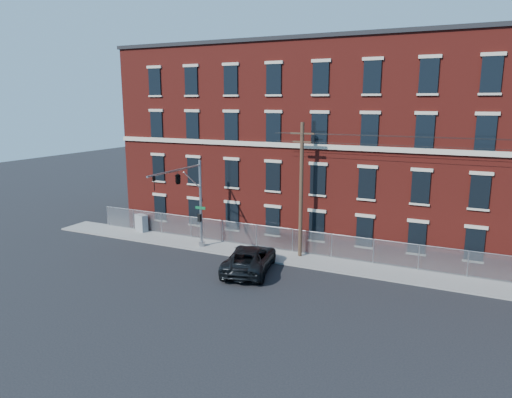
{
  "coord_description": "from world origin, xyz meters",
  "views": [
    {
      "loc": [
        13.39,
        -26.24,
        11.56
      ],
      "look_at": [
        -0.92,
        4.0,
        4.56
      ],
      "focal_mm": 32.73,
      "sensor_mm": 36.0,
      "label": 1
    }
  ],
  "objects_px": {
    "utility_pole_near": "(301,188)",
    "utility_cabinet": "(141,223)",
    "pickup_truck": "(250,259)",
    "traffic_signal_mast": "(184,187)"
  },
  "relations": [
    {
      "from": "pickup_truck",
      "to": "utility_cabinet",
      "type": "bearing_deg",
      "value": -32.21
    },
    {
      "from": "pickup_truck",
      "to": "utility_cabinet",
      "type": "xyz_separation_m",
      "value": [
        -13.09,
        4.6,
        0.0
      ]
    },
    {
      "from": "traffic_signal_mast",
      "to": "pickup_truck",
      "type": "distance_m",
      "value": 7.41
    },
    {
      "from": "utility_pole_near",
      "to": "utility_cabinet",
      "type": "distance_m",
      "value": 15.91
    },
    {
      "from": "traffic_signal_mast",
      "to": "utility_cabinet",
      "type": "height_order",
      "value": "traffic_signal_mast"
    },
    {
      "from": "utility_pole_near",
      "to": "pickup_truck",
      "type": "bearing_deg",
      "value": -117.39
    },
    {
      "from": "traffic_signal_mast",
      "to": "utility_cabinet",
      "type": "distance_m",
      "value": 9.36
    },
    {
      "from": "utility_cabinet",
      "to": "traffic_signal_mast",
      "type": "bearing_deg",
      "value": -9.4
    },
    {
      "from": "utility_pole_near",
      "to": "traffic_signal_mast",
      "type": "bearing_deg",
      "value": -156.86
    },
    {
      "from": "traffic_signal_mast",
      "to": "utility_pole_near",
      "type": "distance_m",
      "value": 8.7
    }
  ]
}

